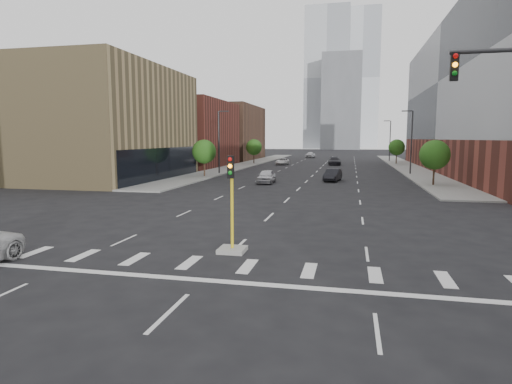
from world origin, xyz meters
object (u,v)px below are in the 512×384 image
(car_near_left, at_px, (266,176))
(car_distant, at_px, (310,155))
(car_far_left, at_px, (282,161))
(car_deep_right, at_px, (334,161))
(median_traffic_signal, at_px, (232,231))
(car_mid_right, at_px, (333,175))

(car_near_left, bearing_deg, car_distant, 88.60)
(car_far_left, xyz_separation_m, car_deep_right, (10.03, 1.03, 0.12))
(car_distant, bearing_deg, car_near_left, -83.27)
(car_deep_right, bearing_deg, median_traffic_signal, -97.78)
(car_mid_right, xyz_separation_m, car_deep_right, (-1.05, 31.89, 0.04))
(car_far_left, xyz_separation_m, car_distant, (2.53, 31.42, 0.17))
(median_traffic_signal, bearing_deg, car_near_left, 98.23)
(car_distant, bearing_deg, car_deep_right, -70.36)
(car_far_left, height_order, car_deep_right, car_deep_right)
(median_traffic_signal, xyz_separation_m, car_mid_right, (3.07, 34.19, -0.23))
(car_mid_right, relative_size, car_deep_right, 0.83)
(car_deep_right, height_order, car_distant, car_distant)
(car_mid_right, bearing_deg, car_far_left, 118.48)
(car_mid_right, distance_m, car_deep_right, 31.91)
(car_deep_right, bearing_deg, car_distant, 97.85)
(median_traffic_signal, height_order, car_near_left, median_traffic_signal)
(median_traffic_signal, xyz_separation_m, car_far_left, (-8.01, 65.05, -0.31))
(median_traffic_signal, bearing_deg, car_mid_right, 84.87)
(car_far_left, bearing_deg, car_deep_right, 5.64)
(median_traffic_signal, distance_m, car_distant, 96.62)
(car_near_left, xyz_separation_m, car_mid_right, (7.44, 3.99, -0.04))
(car_distant, bearing_deg, car_far_left, -88.84)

